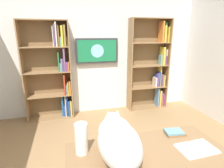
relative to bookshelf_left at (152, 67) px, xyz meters
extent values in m
cube|color=silver|center=(1.22, -0.16, 0.35)|extent=(4.52, 0.06, 2.70)
cube|color=#937047|center=(-0.34, 0.03, 0.04)|extent=(0.02, 0.28, 2.08)
cube|color=#937047|center=(0.57, 0.03, 0.04)|extent=(0.02, 0.28, 2.08)
cube|color=brown|center=(0.11, -0.11, 0.04)|extent=(0.94, 0.01, 2.08)
cube|color=#937047|center=(0.11, 0.03, -0.99)|extent=(0.89, 0.27, 0.02)
cube|color=#937047|center=(0.11, 0.03, -0.48)|extent=(0.89, 0.27, 0.02)
cube|color=#937047|center=(0.11, 0.03, 0.04)|extent=(0.89, 0.27, 0.02)
cube|color=#937047|center=(0.11, 0.03, 0.55)|extent=(0.89, 0.27, 0.02)
cube|color=#937047|center=(0.11, 0.03, 1.06)|extent=(0.89, 0.27, 0.02)
cube|color=#823F7B|center=(-0.31, 0.03, -0.84)|extent=(0.03, 0.19, 0.29)
cube|color=orange|center=(-0.27, 0.03, -0.82)|extent=(0.02, 0.17, 0.33)
cube|color=slate|center=(-0.25, 0.04, -0.79)|extent=(0.02, 0.17, 0.38)
cube|color=gold|center=(-0.22, 0.02, -0.78)|extent=(0.04, 0.19, 0.40)
cube|color=#BF3C23|center=(-0.18, 0.02, -0.81)|extent=(0.02, 0.16, 0.34)
cube|color=#6391B4|center=(-0.15, 0.04, -0.75)|extent=(0.02, 0.20, 0.46)
cube|color=black|center=(-0.31, 0.02, -0.38)|extent=(0.03, 0.18, 0.18)
cube|color=#E3C449|center=(-0.27, 0.03, -0.34)|extent=(0.03, 0.23, 0.26)
cube|color=slate|center=(-0.23, 0.04, -0.33)|extent=(0.04, 0.20, 0.29)
cube|color=gold|center=(-0.19, 0.02, -0.23)|extent=(0.03, 0.12, 0.47)
cube|color=#2D5087|center=(-0.16, 0.03, -0.29)|extent=(0.02, 0.18, 0.35)
cube|color=#795090|center=(-0.13, 0.03, -0.31)|extent=(0.03, 0.16, 0.32)
cube|color=#2C418C|center=(-0.10, 0.03, -0.32)|extent=(0.03, 0.15, 0.30)
cube|color=beige|center=(-0.06, 0.04, -0.36)|extent=(0.03, 0.18, 0.22)
cube|color=beige|center=(-0.31, 0.02, 0.22)|extent=(0.03, 0.12, 0.35)
cube|color=#7A407C|center=(-0.28, 0.04, 0.15)|extent=(0.02, 0.20, 0.21)
cube|color=olive|center=(-0.25, 0.02, 0.18)|extent=(0.02, 0.23, 0.26)
cube|color=gold|center=(-0.21, 0.04, 0.25)|extent=(0.04, 0.21, 0.41)
cube|color=#72A3AA|center=(-0.17, 0.04, 0.16)|extent=(0.03, 0.12, 0.23)
cube|color=gold|center=(-0.31, 0.02, 0.73)|extent=(0.03, 0.16, 0.34)
cube|color=#976647|center=(-0.27, 0.02, 0.64)|extent=(0.03, 0.13, 0.16)
cube|color=#2F7940|center=(-0.23, 0.03, 0.77)|extent=(0.03, 0.13, 0.42)
cube|color=gold|center=(-0.20, 0.05, 0.74)|extent=(0.04, 0.22, 0.36)
cube|color=orange|center=(-0.15, 0.03, 0.78)|extent=(0.03, 0.22, 0.45)
cube|color=#937047|center=(1.88, 0.03, 0.00)|extent=(0.02, 0.28, 2.01)
cube|color=#937047|center=(2.79, 0.03, 0.00)|extent=(0.02, 0.28, 2.01)
cube|color=brown|center=(2.33, -0.11, 0.00)|extent=(0.93, 0.01, 2.01)
cube|color=#937047|center=(2.33, 0.03, -0.99)|extent=(0.88, 0.27, 0.02)
cube|color=#937047|center=(2.33, 0.03, -0.50)|extent=(0.88, 0.27, 0.02)
cube|color=#937047|center=(2.33, 0.03, 0.00)|extent=(0.88, 0.27, 0.02)
cube|color=#937047|center=(2.33, 0.03, 0.50)|extent=(0.88, 0.27, 0.02)
cube|color=#937047|center=(2.33, 0.03, 0.99)|extent=(0.88, 0.27, 0.02)
cube|color=gold|center=(1.92, 0.02, -0.82)|extent=(0.03, 0.20, 0.33)
cube|color=#23509D|center=(1.96, 0.03, -0.82)|extent=(0.04, 0.20, 0.33)
cube|color=#254398|center=(2.00, 0.03, -0.75)|extent=(0.03, 0.16, 0.46)
cube|color=silver|center=(2.03, 0.04, -0.75)|extent=(0.02, 0.14, 0.46)
cube|color=#284F9C|center=(2.06, 0.02, -0.87)|extent=(0.03, 0.18, 0.23)
cube|color=#23568D|center=(2.09, 0.02, -0.76)|extent=(0.04, 0.12, 0.45)
cube|color=orange|center=(1.92, 0.04, -0.36)|extent=(0.03, 0.21, 0.26)
cube|color=gold|center=(1.96, 0.04, -0.36)|extent=(0.02, 0.24, 0.25)
cube|color=#6A96AD|center=(1.99, 0.02, -0.38)|extent=(0.02, 0.21, 0.21)
cube|color=#B53621|center=(2.02, 0.04, -0.27)|extent=(0.03, 0.22, 0.43)
cube|color=orange|center=(1.92, 0.02, 0.10)|extent=(0.03, 0.19, 0.18)
cube|color=#854485|center=(1.95, 0.04, 0.10)|extent=(0.04, 0.18, 0.19)
cube|color=slate|center=(1.99, 0.04, 0.24)|extent=(0.03, 0.21, 0.46)
cube|color=#754C84|center=(2.03, 0.02, 0.13)|extent=(0.02, 0.24, 0.25)
cube|color=#6891A8|center=(2.05, 0.04, 0.14)|extent=(0.02, 0.22, 0.25)
cube|color=#6E9DA0|center=(2.08, 0.02, 0.10)|extent=(0.02, 0.18, 0.17)
cube|color=#30773D|center=(2.10, 0.04, 0.20)|extent=(0.02, 0.17, 0.39)
cube|color=olive|center=(1.91, 0.02, 0.60)|extent=(0.02, 0.15, 0.18)
cube|color=olive|center=(1.95, 0.04, 0.71)|extent=(0.04, 0.21, 0.40)
cube|color=gold|center=(2.00, 0.04, 0.70)|extent=(0.04, 0.23, 0.39)
cube|color=#6899AF|center=(2.04, 0.02, 0.60)|extent=(0.02, 0.18, 0.18)
cube|color=olive|center=(2.07, 0.02, 0.71)|extent=(0.03, 0.16, 0.40)
cube|color=beige|center=(2.11, 0.04, 0.74)|extent=(0.03, 0.21, 0.46)
cube|color=slate|center=(2.14, 0.02, 0.72)|extent=(0.02, 0.23, 0.42)
cube|color=silver|center=(2.17, 0.03, 0.70)|extent=(0.02, 0.18, 0.38)
cube|color=#333338|center=(1.29, -0.08, 0.39)|extent=(0.90, 0.06, 0.53)
cube|color=#1E7F4C|center=(1.29, -0.05, 0.39)|extent=(0.83, 0.01, 0.46)
cylinder|color=#8CCCEA|center=(1.29, -0.04, 0.39)|extent=(0.28, 0.00, 0.28)
cube|color=olive|center=(1.33, 2.58, -0.27)|extent=(1.41, 0.65, 0.03)
cube|color=olive|center=(0.66, 2.29, -0.64)|extent=(0.06, 0.06, 0.72)
ellipsoid|color=white|center=(1.61, 2.61, -0.09)|extent=(0.33, 0.55, 0.32)
ellipsoid|color=white|center=(1.61, 2.48, -0.05)|extent=(0.28, 0.30, 0.24)
sphere|color=white|center=(1.61, 2.42, 0.01)|extent=(0.15, 0.15, 0.15)
cone|color=white|center=(1.56, 2.42, 0.07)|extent=(0.07, 0.07, 0.08)
cone|color=white|center=(1.65, 2.42, 0.07)|extent=(0.07, 0.07, 0.08)
cone|color=beige|center=(1.56, 2.42, 0.06)|extent=(0.04, 0.04, 0.06)
cone|color=beige|center=(1.65, 2.42, 0.06)|extent=(0.04, 0.04, 0.06)
cube|color=white|center=(0.80, 2.64, -0.25)|extent=(0.16, 0.22, 0.01)
cube|color=white|center=(0.98, 2.64, -0.25)|extent=(0.16, 0.22, 0.01)
cube|color=white|center=(0.89, 2.64, -0.25)|extent=(0.04, 0.22, 0.01)
cube|color=white|center=(0.80, 2.64, -0.24)|extent=(0.14, 0.21, 0.01)
cube|color=white|center=(0.98, 2.64, -0.24)|extent=(0.14, 0.21, 0.01)
cylinder|color=silver|center=(0.89, 2.70, -0.23)|extent=(0.02, 0.02, 0.01)
cylinder|color=silver|center=(0.89, 2.64, -0.23)|extent=(0.02, 0.02, 0.01)
cylinder|color=silver|center=(0.89, 2.57, -0.23)|extent=(0.02, 0.02, 0.01)
cylinder|color=white|center=(1.89, 2.43, -0.11)|extent=(0.11, 0.11, 0.28)
cube|color=#996B42|center=(0.93, 2.37, -0.24)|extent=(0.21, 0.14, 0.02)
cube|color=#6699A8|center=(0.94, 2.37, -0.22)|extent=(0.19, 0.15, 0.02)
camera|label=1|loc=(1.97, 3.79, 0.75)|focal=28.87mm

